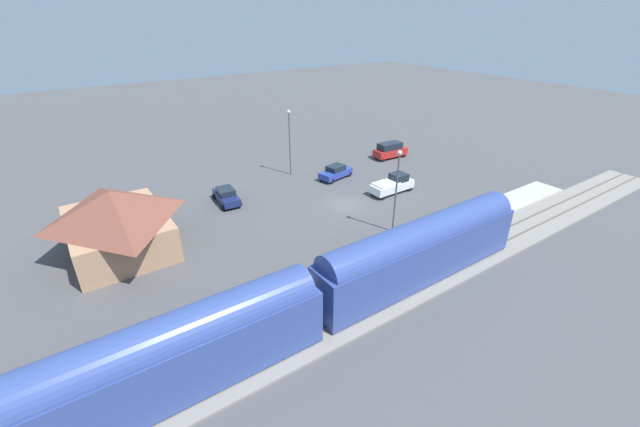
% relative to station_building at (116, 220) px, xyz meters
% --- Properties ---
extents(ground_plane, '(200.00, 200.00, 0.00)m').
position_rel_station_building_xyz_m(ground_plane, '(-4.00, -22.00, -2.92)').
color(ground_plane, '#4C4C4F').
extents(railway_track, '(4.80, 70.00, 0.30)m').
position_rel_station_building_xyz_m(railway_track, '(-18.00, -22.00, -2.83)').
color(railway_track, gray).
rests_on(railway_track, ground).
extents(platform, '(3.20, 46.00, 0.30)m').
position_rel_station_building_xyz_m(platform, '(-14.00, -22.00, -2.77)').
color(platform, '#B7B2A8').
rests_on(platform, ground).
extents(station_building, '(10.93, 8.50, 5.61)m').
position_rel_station_building_xyz_m(station_building, '(0.00, 0.00, 0.00)').
color(station_building, tan).
rests_on(station_building, ground).
extents(pedestrian_on_platform, '(0.36, 0.36, 1.71)m').
position_rel_station_building_xyz_m(pedestrian_on_platform, '(-14.45, -17.25, -1.64)').
color(pedestrian_on_platform, '#23284C').
rests_on(pedestrian_on_platform, platform).
extents(pedestrian_waiting_far, '(0.36, 0.36, 1.71)m').
position_rel_station_building_xyz_m(pedestrian_waiting_far, '(-14.41, -20.20, -1.64)').
color(pedestrian_waiting_far, '#333338').
rests_on(pedestrian_waiting_far, platform).
extents(sedan_navy, '(4.64, 2.56, 1.74)m').
position_rel_station_building_xyz_m(sedan_navy, '(3.80, -11.43, -2.05)').
color(sedan_navy, navy).
rests_on(sedan_navy, ground).
extents(pickup_white, '(2.03, 5.42, 2.14)m').
position_rel_station_building_xyz_m(pickup_white, '(-4.42, -28.44, -1.90)').
color(pickup_white, white).
rests_on(pickup_white, ground).
extents(sedan_blue, '(2.73, 4.78, 1.74)m').
position_rel_station_building_xyz_m(sedan_blue, '(2.85, -25.62, -2.05)').
color(sedan_blue, '#283D9E').
rests_on(sedan_blue, ground).
extents(suv_red, '(2.25, 5.01, 2.22)m').
position_rel_station_building_xyz_m(suv_red, '(4.91, -36.83, -1.78)').
color(suv_red, red).
rests_on(suv_red, ground).
extents(light_pole_near_platform, '(0.44, 0.44, 8.09)m').
position_rel_station_building_xyz_m(light_pole_near_platform, '(-11.20, -22.07, 2.14)').
color(light_pole_near_platform, '#515156').
rests_on(light_pole_near_platform, ground).
extents(light_pole_lot_center, '(0.44, 0.44, 8.28)m').
position_rel_station_building_xyz_m(light_pole_lot_center, '(7.32, -21.71, 2.24)').
color(light_pole_lot_center, '#515156').
rests_on(light_pole_lot_center, ground).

